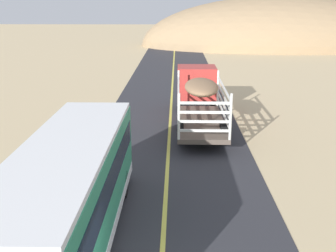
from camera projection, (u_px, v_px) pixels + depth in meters
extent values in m
cube|color=#B2332D|center=(196.00, 83.00, 26.94)|extent=(2.50, 2.20, 2.20)
cube|color=#192333|center=(197.00, 76.00, 26.81)|extent=(2.53, 1.54, 0.70)
cube|color=brown|center=(200.00, 123.00, 22.11)|extent=(2.50, 6.40, 0.24)
cylinder|color=silver|center=(179.00, 88.00, 24.77)|extent=(0.12, 0.12, 2.20)
cylinder|color=silver|center=(218.00, 89.00, 24.72)|extent=(0.12, 0.12, 2.20)
cylinder|color=silver|center=(179.00, 117.00, 18.77)|extent=(0.12, 0.12, 2.20)
cylinder|color=silver|center=(231.00, 117.00, 18.72)|extent=(0.12, 0.12, 2.20)
cube|color=silver|center=(178.00, 113.00, 21.97)|extent=(0.08, 6.30, 0.12)
cube|color=silver|center=(223.00, 113.00, 21.92)|extent=(0.08, 6.30, 0.12)
cube|color=silver|center=(204.00, 131.00, 18.92)|extent=(2.40, 0.08, 0.12)
cube|color=silver|center=(178.00, 105.00, 21.84)|extent=(0.08, 6.30, 0.12)
cube|color=silver|center=(224.00, 105.00, 21.79)|extent=(0.08, 6.30, 0.12)
cube|color=silver|center=(205.00, 122.00, 18.79)|extent=(2.40, 0.08, 0.12)
cube|color=silver|center=(178.00, 97.00, 21.71)|extent=(0.08, 6.30, 0.12)
cube|color=silver|center=(224.00, 97.00, 21.66)|extent=(0.08, 6.30, 0.12)
cube|color=silver|center=(205.00, 112.00, 18.66)|extent=(2.40, 0.08, 0.12)
cube|color=silver|center=(178.00, 88.00, 21.58)|extent=(0.08, 6.30, 0.12)
cube|color=silver|center=(224.00, 89.00, 21.53)|extent=(0.08, 6.30, 0.12)
cube|color=silver|center=(205.00, 103.00, 18.53)|extent=(2.40, 0.08, 0.12)
ellipsoid|color=#8C6B4C|center=(201.00, 87.00, 21.53)|extent=(1.75, 3.84, 0.70)
cylinder|color=black|center=(180.00, 102.00, 27.33)|extent=(0.32, 1.10, 1.10)
cylinder|color=black|center=(212.00, 102.00, 27.29)|extent=(0.32, 1.10, 1.10)
cylinder|color=black|center=(180.00, 132.00, 20.95)|extent=(0.32, 1.10, 1.10)
cylinder|color=black|center=(223.00, 133.00, 20.91)|extent=(0.32, 1.10, 1.10)
cube|color=#2D8C66|center=(69.00, 194.00, 11.77)|extent=(2.50, 10.00, 2.70)
cube|color=white|center=(65.00, 147.00, 11.35)|extent=(2.45, 9.80, 0.16)
cube|color=#192333|center=(68.00, 179.00, 11.63)|extent=(2.54, 9.20, 0.80)
cube|color=silver|center=(72.00, 229.00, 12.11)|extent=(2.53, 9.80, 0.36)
cylinder|color=black|center=(64.00, 183.00, 15.25)|extent=(0.30, 1.00, 1.00)
cylinder|color=black|center=(123.00, 184.00, 15.20)|extent=(0.30, 1.00, 1.00)
ellipsoid|color=#997C5A|center=(276.00, 46.00, 65.79)|extent=(43.30, 22.67, 15.40)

